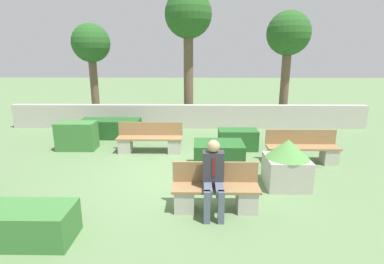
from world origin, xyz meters
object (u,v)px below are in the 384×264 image
bench_right_side (150,141)px  tree_center_right (288,37)px  tree_center_left (188,20)px  bench_front (215,193)px  bench_left_side (302,151)px  planter_corner_left (287,162)px  tree_leftmost (91,46)px  person_seated_man (213,174)px

bench_right_side → tree_center_right: bearing=50.6°
bench_right_side → tree_center_left: 5.52m
bench_front → tree_center_right: bearing=66.1°
bench_left_side → tree_center_left: bearing=113.6°
tree_center_left → tree_center_right: (3.96, 0.16, -0.64)m
tree_center_left → tree_center_right: bearing=2.3°
planter_corner_left → tree_center_right: bearing=75.3°
bench_left_side → tree_center_right: 5.88m
tree_leftmost → tree_center_left: size_ratio=0.77×
bench_left_side → person_seated_man: 3.65m
bench_front → bench_right_side: (-1.72, 3.34, 0.01)m
tree_center_left → tree_center_right: 4.02m
person_seated_man → planter_corner_left: person_seated_man is taller
tree_leftmost → tree_center_left: tree_center_left is taller
bench_right_side → tree_center_right: tree_center_right is taller
person_seated_man → planter_corner_left: bearing=35.6°
bench_right_side → planter_corner_left: bearing=-23.0°
bench_right_side → person_seated_man: size_ratio=1.41×
bench_right_side → person_seated_man: 3.88m
tree_leftmost → tree_center_left: (3.99, -0.33, 0.99)m
planter_corner_left → tree_leftmost: 9.42m
bench_right_side → tree_center_left: size_ratio=0.37×
planter_corner_left → tree_center_left: bearing=110.3°
person_seated_man → bench_front: bearing=68.4°
tree_leftmost → bench_right_side: bearing=-55.1°
planter_corner_left → tree_center_right: tree_center_right is taller
bench_left_side → tree_leftmost: 9.18m
planter_corner_left → tree_center_left: (-2.29, 6.19, 3.56)m
tree_leftmost → bench_front: bearing=-58.3°
bench_left_side → bench_front: bearing=-144.2°
tree_center_left → planter_corner_left: bearing=-69.7°
bench_left_side → bench_right_side: (-4.17, 0.84, 0.00)m
bench_right_side → person_seated_man: (1.67, -3.48, 0.42)m
tree_leftmost → tree_center_right: 7.97m
bench_front → tree_center_right: (3.28, 7.41, 3.14)m
bench_left_side → tree_center_left: tree_center_left is taller
person_seated_man → tree_center_left: bearing=94.9°
bench_right_side → tree_center_right: size_ratio=0.43×
bench_right_side → planter_corner_left: size_ratio=1.80×
bench_left_side → planter_corner_left: 1.69m
planter_corner_left → tree_center_right: size_ratio=0.24×
tree_leftmost → tree_center_right: (7.96, -0.17, 0.35)m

